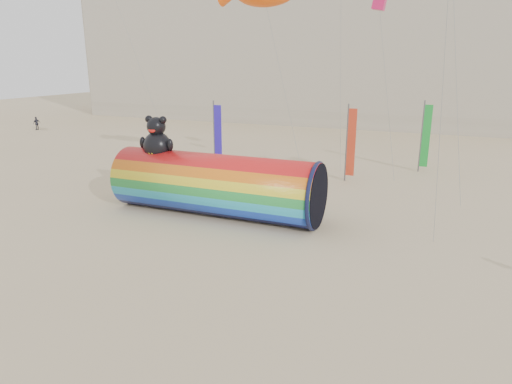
% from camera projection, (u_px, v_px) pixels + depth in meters
% --- Properties ---
extents(ground, '(160.00, 160.00, 0.00)m').
position_uv_depth(ground, '(232.00, 254.00, 19.36)').
color(ground, '#CCB58C').
rests_on(ground, ground).
extents(hotel_building, '(60.40, 15.40, 20.60)m').
position_uv_depth(hotel_building, '(298.00, 42.00, 61.68)').
color(hotel_building, '#B7AD99').
rests_on(hotel_building, ground).
extents(windsock_assembly, '(11.19, 3.41, 5.16)m').
position_uv_depth(windsock_assembly, '(216.00, 183.00, 23.96)').
color(windsock_assembly, red).
rests_on(windsock_assembly, ground).
extents(festival_banners, '(14.41, 6.15, 5.20)m').
position_uv_depth(festival_banners, '(330.00, 139.00, 32.04)').
color(festival_banners, '#59595E').
rests_on(festival_banners, ground).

